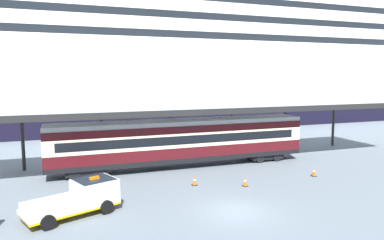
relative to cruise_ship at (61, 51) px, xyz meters
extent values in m
plane|color=slate|center=(9.04, -45.02, -11.90)|extent=(400.00, 400.00, 0.00)
cube|color=black|center=(-0.03, 0.01, -10.08)|extent=(143.41, 31.18, 3.64)
cube|color=silver|center=(-0.03, 0.01, -4.01)|extent=(143.41, 31.18, 8.49)
cube|color=silver|center=(-0.03, 0.01, 1.62)|extent=(131.94, 28.69, 2.77)
cube|color=black|center=(-0.03, -14.28, 1.76)|extent=(126.20, 0.12, 1.00)
cube|color=silver|center=(-0.03, 0.01, 4.39)|extent=(126.66, 27.54, 2.77)
cube|color=black|center=(-0.03, -13.71, 4.53)|extent=(121.15, 0.12, 1.00)
cube|color=silver|center=(-0.03, 0.01, 7.16)|extent=(121.38, 26.39, 2.77)
cube|color=#B3B3B3|center=(9.37, -33.52, -6.52)|extent=(44.83, 6.47, 0.25)
cube|color=black|center=(9.37, -36.65, -6.89)|extent=(44.83, 0.20, 0.50)
cylinder|color=black|center=(-3.44, -30.69, -9.27)|extent=(0.28, 0.28, 5.26)
cylinder|color=black|center=(2.97, -30.69, -9.27)|extent=(0.28, 0.28, 5.26)
cylinder|color=black|center=(9.37, -30.69, -9.27)|extent=(0.28, 0.28, 5.26)
cylinder|color=black|center=(15.78, -30.69, -9.27)|extent=(0.28, 0.28, 5.26)
cylinder|color=black|center=(22.18, -30.69, -9.27)|extent=(0.28, 0.28, 5.26)
cylinder|color=black|center=(28.59, -30.69, -9.27)|extent=(0.28, 0.28, 5.26)
cube|color=black|center=(9.37, -34.02, -11.05)|extent=(22.35, 2.80, 0.40)
cube|color=#470F14|center=(9.37, -34.02, -10.40)|extent=(22.35, 2.80, 0.90)
cube|color=beige|center=(9.37, -34.02, -9.35)|extent=(22.35, 2.80, 1.20)
cube|color=black|center=(9.37, -35.39, -9.30)|extent=(20.56, 0.08, 0.72)
cube|color=#470F14|center=(9.37, -34.02, -8.45)|extent=(22.35, 2.80, 0.60)
cube|color=#AFAFAF|center=(9.37, -34.02, -7.97)|extent=(22.35, 2.69, 0.36)
cube|color=black|center=(1.33, -34.02, -11.45)|extent=(3.20, 2.35, 0.50)
cylinder|color=black|center=(0.43, -35.20, -11.48)|extent=(0.84, 0.12, 0.84)
cylinder|color=black|center=(2.23, -35.20, -11.48)|extent=(0.84, 0.12, 0.84)
cube|color=black|center=(17.42, -34.02, -11.45)|extent=(3.20, 2.35, 0.50)
cylinder|color=black|center=(16.52, -35.20, -11.48)|extent=(0.84, 0.12, 0.84)
cylinder|color=black|center=(18.32, -35.20, -11.48)|extent=(0.84, 0.12, 0.84)
cube|color=white|center=(-0.02, -42.53, -11.32)|extent=(5.57, 3.76, 0.36)
cube|color=#F2B20C|center=(-0.02, -42.53, -11.45)|extent=(5.58, 3.78, 0.12)
cube|color=white|center=(1.34, -42.00, -10.59)|extent=(2.83, 2.62, 1.10)
cube|color=#19232D|center=(1.34, -42.00, -10.24)|extent=(2.61, 2.47, 0.44)
cube|color=orange|center=(1.34, -42.00, -9.96)|extent=(0.59, 0.39, 0.16)
cube|color=white|center=(-0.98, -42.91, -10.96)|extent=(3.41, 2.85, 0.36)
cylinder|color=black|center=(1.17, -40.99, -11.50)|extent=(0.84, 0.52, 0.80)
cylinder|color=black|center=(1.90, -42.86, -11.50)|extent=(0.84, 0.52, 0.80)
cylinder|color=black|center=(-1.93, -42.21, -11.50)|extent=(0.84, 0.52, 0.80)
cylinder|color=black|center=(-1.20, -44.07, -11.50)|extent=(0.84, 0.52, 0.80)
cube|color=black|center=(8.55, -39.48, -11.88)|extent=(0.36, 0.36, 0.04)
cone|color=#EA590F|center=(8.55, -39.48, -11.52)|extent=(0.30, 0.30, 0.66)
cylinder|color=white|center=(8.55, -39.48, -11.49)|extent=(0.17, 0.17, 0.09)
cube|color=black|center=(11.90, -40.91, -11.88)|extent=(0.36, 0.36, 0.04)
cone|color=#EA590F|center=(11.90, -40.91, -11.52)|extent=(0.30, 0.30, 0.66)
cylinder|color=white|center=(11.90, -40.91, -11.49)|extent=(0.17, 0.17, 0.09)
cube|color=black|center=(18.27, -40.46, -11.88)|extent=(0.36, 0.36, 0.04)
cone|color=#EA590F|center=(18.27, -40.46, -11.51)|extent=(0.30, 0.30, 0.69)
cylinder|color=white|center=(18.27, -40.46, -11.47)|extent=(0.17, 0.17, 0.10)
camera|label=1|loc=(-0.31, -63.34, -3.98)|focal=33.85mm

